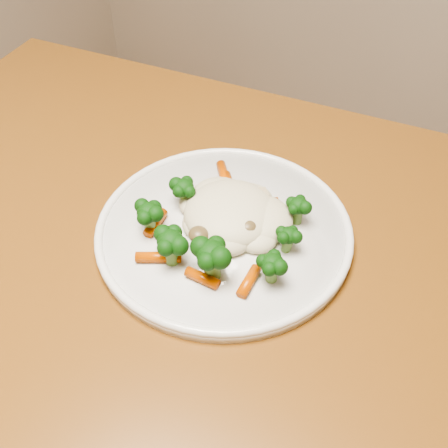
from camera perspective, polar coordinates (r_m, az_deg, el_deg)
name	(u,v)px	position (r m, az deg, el deg)	size (l,w,h in m)	color
dining_table	(234,336)	(0.70, 1.06, -11.30)	(1.19, 0.87, 0.75)	brown
plate	(224,232)	(0.65, 0.00, -0.84)	(0.30, 0.30, 0.01)	white
meal	(224,219)	(0.63, 0.01, 0.55)	(0.19, 0.19, 0.05)	beige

